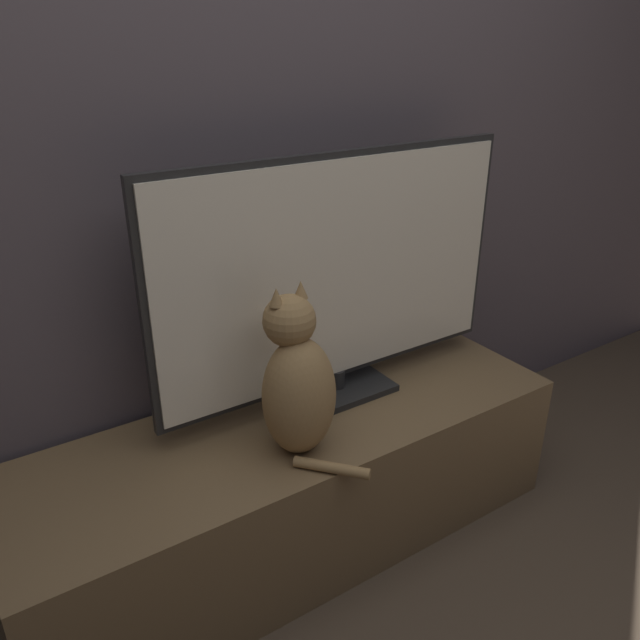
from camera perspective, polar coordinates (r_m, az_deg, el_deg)
wall_back at (r=1.75m, az=-8.26°, el=20.49°), size 4.80×0.05×2.60m
tv_stand at (r=1.91m, az=-2.19°, el=-14.60°), size 1.60×0.51×0.42m
tv at (r=1.76m, az=1.67°, el=3.85°), size 1.13×0.20×0.72m
cat at (r=1.58m, az=-2.14°, el=-5.90°), size 0.22×0.32×0.46m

